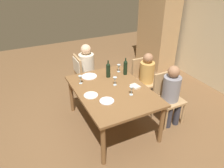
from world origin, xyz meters
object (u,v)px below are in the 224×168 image
object	(u,v)px
armoire_cabinet	(158,26)
wine_bottle_dark_red	(108,70)
person_woman_host	(88,67)
chair_far_left	(144,77)
dining_table	(112,93)
wine_glass_far	(115,79)
dinner_plate_guest_right	(89,76)
chair_left_end	(82,71)
dinner_plate_host	(107,101)
wine_bottle_tall_green	(125,67)
person_man_guest	(147,75)
wine_glass_near_left	(80,78)
handbag	(155,105)
chair_far_right	(167,94)
wine_glass_centre	(119,67)
dinner_plate_guest_left	(91,95)
wine_glass_near_right	(131,89)
person_man_bearded	(172,92)

from	to	relation	value
armoire_cabinet	wine_bottle_dark_red	world-z (taller)	armoire_cabinet
person_woman_host	chair_far_left	bearing A→B (deg)	51.59
dining_table	wine_glass_far	bearing A→B (deg)	134.44
dinner_plate_guest_right	person_woman_host	bearing A→B (deg)	161.53
chair_left_end	wine_bottle_dark_red	world-z (taller)	wine_bottle_dark_red
dinner_plate_host	person_woman_host	bearing A→B (deg)	170.09
dining_table	wine_bottle_tall_green	world-z (taller)	wine_bottle_tall_green
dinner_plate_guest_right	armoire_cabinet	bearing A→B (deg)	117.73
person_woman_host	wine_glass_far	xyz separation A→B (m)	(1.08, 0.08, 0.18)
person_man_guest	wine_glass_near_left	distance (m)	1.37
dinner_plate_guest_right	handbag	xyz separation A→B (m)	(0.58, 1.13, -0.64)
wine_bottle_dark_red	armoire_cabinet	bearing A→B (deg)	123.98
dinner_plate_host	wine_glass_near_left	bearing A→B (deg)	-166.70
wine_glass_near_left	chair_far_right	bearing A→B (deg)	62.73
person_woman_host	wine_glass_near_left	distance (m)	0.89
armoire_cabinet	person_woman_host	bearing A→B (deg)	-72.61
wine_bottle_tall_green	wine_bottle_dark_red	bearing A→B (deg)	-98.28
chair_left_end	dinner_plate_guest_right	bearing A→B (deg)	-4.64
dinner_plate_guest_right	chair_far_left	bearing A→B (deg)	82.73
wine_glass_centre	handbag	xyz separation A→B (m)	(0.52, 0.54, -0.74)
wine_bottle_tall_green	wine_bottle_dark_red	world-z (taller)	wine_bottle_tall_green
wine_bottle_dark_red	wine_glass_near_left	distance (m)	0.54
dining_table	dinner_plate_host	size ratio (longest dim) A/B	7.24
dining_table	wine_glass_centre	distance (m)	0.70
chair_far_right	wine_glass_far	distance (m)	0.98
person_man_guest	dinner_plate_guest_right	bearing A→B (deg)	-12.82
wine_glass_far	dinner_plate_guest_left	size ratio (longest dim) A/B	0.66
chair_far_right	chair_far_left	distance (m)	0.72
chair_left_end	chair_far_left	distance (m)	1.31
chair_far_left	wine_glass_near_right	bearing A→B (deg)	44.28
dining_table	dinner_plate_guest_right	size ratio (longest dim) A/B	5.77
wine_bottle_tall_green	wine_glass_near_right	world-z (taller)	wine_bottle_tall_green
person_man_bearded	dinner_plate_host	bearing A→B (deg)	-4.98
wine_bottle_dark_red	wine_glass_far	distance (m)	0.33
chair_left_end	person_woman_host	distance (m)	0.17
person_man_guest	dinner_plate_guest_right	world-z (taller)	person_man_guest
chair_far_right	handbag	xyz separation A→B (m)	(-0.29, -0.00, -0.42)
person_man_guest	wine_bottle_dark_red	bearing A→B (deg)	-6.74
chair_far_left	wine_glass_far	size ratio (longest dim) A/B	6.17
person_man_guest	dinner_plate_guest_left	world-z (taller)	person_man_guest
wine_glass_near_right	handbag	bearing A→B (deg)	111.69
person_man_bearded	wine_bottle_tall_green	xyz separation A→B (m)	(-0.77, -0.48, 0.24)
armoire_cabinet	chair_far_right	bearing A→B (deg)	-32.14
person_man_bearded	wine_glass_near_left	bearing A→B (deg)	-30.92
wine_glass_centre	wine_bottle_tall_green	bearing A→B (deg)	21.33
wine_bottle_dark_red	wine_glass_far	size ratio (longest dim) A/B	2.17
chair_left_end	handbag	bearing A→B (deg)	42.58
person_woman_host	wine_glass_centre	distance (m)	0.78
chair_left_end	person_woman_host	xyz separation A→B (m)	(-0.00, 0.15, 0.07)
chair_far_right	dinner_plate_host	distance (m)	1.20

